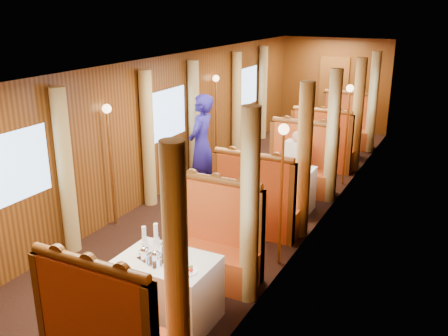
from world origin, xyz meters
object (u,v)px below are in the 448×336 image
Objects in this scene: teapot_left at (145,255)px; rose_vase_mid at (282,158)px; table_far at (335,141)px; banquette_near_aft at (211,247)px; teapot_right at (156,259)px; steward at (201,145)px; table_near at (168,290)px; table_mid at (280,189)px; banquette_mid_aft at (300,169)px; tea_tray at (155,260)px; passenger at (296,157)px; banquette_mid_fwd at (257,207)px; teapot_back at (165,249)px; fruit_plate at (186,270)px; banquette_far_aft at (346,129)px; banquette_far_fwd at (322,150)px; rose_vase_far at (336,116)px.

rose_vase_mid reaches higher than teapot_left.
banquette_near_aft is at bearing -90.00° from table_far.
steward is at bearing 124.44° from teapot_right.
teapot_left reaches higher than table_near.
table_mid is 7.06× the size of teapot_right.
steward is (-1.56, -0.95, 0.51)m from banquette_mid_aft.
tea_tray is at bearing -142.06° from table_near.
teapot_left is at bearing -148.48° from table_near.
passenger is (-0.00, 4.25, 0.37)m from table_near.
banquette_mid_fwd is 2.43m from teapot_back.
banquette_mid_fwd is 2.65m from fruit_plate.
banquette_mid_fwd reaches higher than table_near.
steward is (-1.56, -4.45, 0.51)m from banquette_far_aft.
banquette_mid_fwd is 1.00× the size of banquette_far_fwd.
teapot_left is 0.43× the size of rose_vase_mid.
banquette_mid_fwd is 0.72× the size of steward.
banquette_near_aft is 1.21m from teapot_left.
banquette_mid_fwd and banquette_mid_aft have the same top height.
table_far is (0.00, 4.51, -0.05)m from banquette_mid_fwd.
fruit_plate is at bearing -84.97° from rose_vase_mid.
rose_vase_mid is at bearing -89.94° from banquette_far_aft.
rose_vase_far is (-0.02, 0.04, 0.55)m from table_far.
teapot_left is 0.08× the size of steward.
rose_vase_mid is 0.19× the size of steward.
banquette_near_aft reaches higher than teapot_right.
rose_vase_far is (0.05, 6.95, 0.11)m from teapot_back.
rose_vase_far is at bearing 120.85° from table_far.
passenger is at bearing 88.72° from tea_tray.
table_near is 2.49m from banquette_mid_fwd.
teapot_right is at bearing -108.84° from table_near.
teapot_left is 4.37m from passenger.
banquette_mid_aft is 8.64× the size of teapot_left.
rose_vase_far is 3.80m from steward.
banquette_far_aft is 8.10m from tea_tray.
banquette_near_aft reaches higher than passenger.
banquette_far_fwd is 1.76× the size of passenger.
table_near is at bearing 37.94° from tea_tray.
table_near is 5.99m from banquette_far_fwd.
teapot_right is 7.17m from rose_vase_far.
rose_vase_far is (-0.02, 6.03, 0.50)m from banquette_near_aft.
teapot_back is at bearing -90.43° from rose_vase_far.
teapot_right is at bearing -2.85° from teapot_left.
table_far is at bearing 90.00° from banquette_mid_aft.
banquette_mid_aft is 3.72× the size of rose_vase_far.
table_mid is 1.66m from steward.
passenger is (1.56, 0.69, -0.19)m from steward.
banquette_near_aft is at bearing -90.00° from banquette_mid_fwd.
teapot_right is 4.38m from passenger.
table_far is 2.92× the size of rose_vase_far.
steward is (-1.56, 3.56, 0.55)m from table_near.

